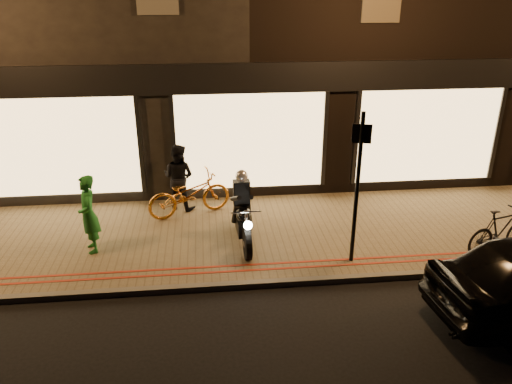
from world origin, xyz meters
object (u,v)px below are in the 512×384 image
at_px(motorcycle, 243,216).
at_px(sign_post, 358,182).
at_px(bicycle_gold, 189,194).
at_px(person_green, 89,214).

bearing_deg(motorcycle, sign_post, -27.89).
bearing_deg(bicycle_gold, motorcycle, -161.66).
height_order(sign_post, bicycle_gold, sign_post).
xyz_separation_m(motorcycle, sign_post, (2.07, -0.98, 1.06)).
bearing_deg(person_green, bicycle_gold, 107.96).
height_order(sign_post, person_green, sign_post).
bearing_deg(sign_post, bicycle_gold, 142.43).
bearing_deg(bicycle_gold, person_green, 108.52).
height_order(motorcycle, person_green, person_green).
distance_m(motorcycle, sign_post, 2.52).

